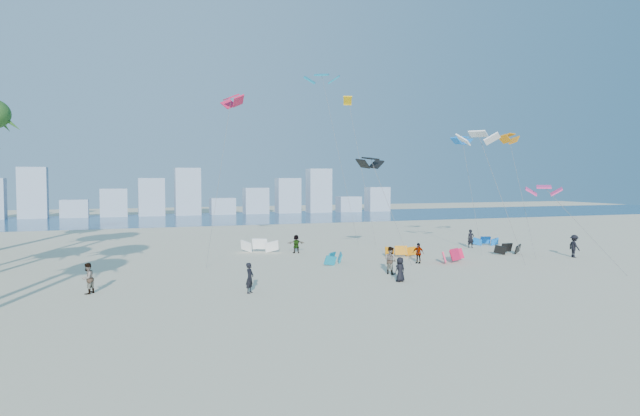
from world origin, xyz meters
name	(u,v)px	position (x,y,z in m)	size (l,w,h in m)	color
ground	(380,335)	(0.00, 0.00, 0.00)	(220.00, 220.00, 0.00)	beige
ocean	(186,219)	(0.00, 72.00, 0.01)	(220.00, 220.00, 0.00)	navy
kitesurfer_near	(250,278)	(-3.23, 10.48, 0.87)	(0.64, 0.42, 1.75)	black
kitesurfer_mid	(390,260)	(7.28, 13.61, 0.95)	(0.92, 0.72, 1.89)	gray
kitesurfers_far	(396,252)	(9.92, 17.93, 0.86)	(38.26, 16.18, 1.89)	black
grounded_kites	(388,250)	(11.28, 22.13, 0.47)	(25.32, 14.08, 1.08)	#0C7999
flying_kites	(383,115)	(12.22, 25.12, 12.20)	(28.76, 29.44, 18.16)	black
distant_skyline	(173,198)	(-1.19, 82.00, 3.09)	(85.00, 3.00, 8.40)	#9EADBF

